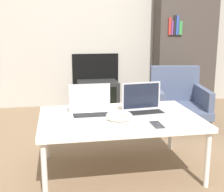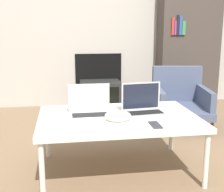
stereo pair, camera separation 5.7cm
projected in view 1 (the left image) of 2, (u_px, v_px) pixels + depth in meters
name	position (u px, v px, depth m)	size (l,w,h in m)	color
ground_plane	(122.00, 176.00, 2.29)	(14.00, 14.00, 0.00)	#7A6047
wall_back	(88.00, 10.00, 4.14)	(7.00, 0.08, 2.60)	#ADA89E
table	(119.00, 120.00, 2.30)	(1.16, 0.77, 0.43)	silver
laptop_left	(91.00, 109.00, 2.29)	(0.31, 0.21, 0.23)	#B2B2B7
laptop_right	(144.00, 106.00, 2.36)	(0.33, 0.24, 0.23)	#B2B2B7
headphones	(119.00, 116.00, 2.21)	(0.19, 0.19, 0.04)	beige
phone	(157.00, 125.00, 2.08)	(0.06, 0.15, 0.01)	#333338
tv	(98.00, 95.00, 4.15)	(0.53, 0.42, 0.36)	black
armchair	(177.00, 98.00, 3.47)	(0.65, 0.74, 0.63)	#47516B
bookshelf	(185.00, 41.00, 4.26)	(0.81, 0.32, 1.76)	#3F3833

